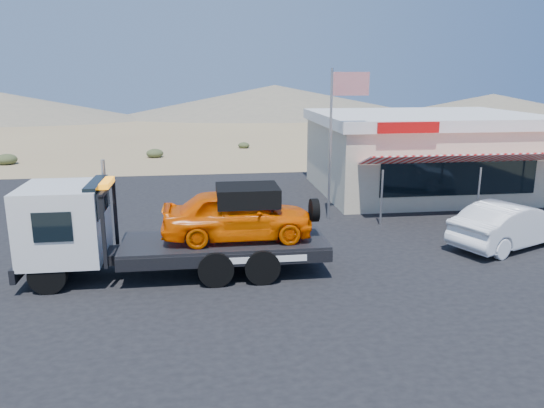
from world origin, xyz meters
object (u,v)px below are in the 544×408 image
(white_sedan, at_px, (511,225))
(jerky_store, at_px, (422,152))
(flagpole, at_px, (336,127))
(tow_truck, at_px, (169,224))

(white_sedan, height_order, jerky_store, jerky_store)
(jerky_store, height_order, flagpole, flagpole)
(flagpole, bearing_deg, jerky_store, 38.79)
(jerky_store, bearing_deg, white_sedan, -93.04)
(jerky_store, bearing_deg, tow_truck, -140.39)
(jerky_store, relative_size, flagpole, 1.73)
(white_sedan, bearing_deg, jerky_store, -27.03)
(white_sedan, relative_size, flagpole, 0.78)
(tow_truck, height_order, jerky_store, jerky_store)
(white_sedan, xyz_separation_m, jerky_store, (0.47, 8.77, 1.20))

